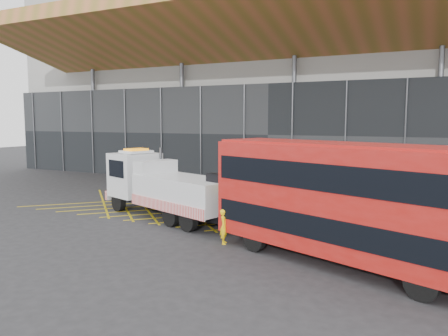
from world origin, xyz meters
The scene contains 6 objects.
ground_plane centered at (0.00, 0.00, 0.00)m, with size 120.00×120.00×0.00m, color #262629.
road_markings centered at (2.40, 0.00, 0.01)m, with size 21.56×7.16×0.01m.
construction_building centered at (1.92, 18.40, 8.98)m, with size 55.00×23.97×18.00m.
recovery_truck centered at (1.11, -1.88, 1.67)m, with size 10.18×5.33×3.61m.
bus_towed centered at (11.33, -5.59, 2.43)m, with size 10.91×6.07×4.37m.
worker centered at (6.22, -4.99, 0.74)m, with size 0.54×0.35×1.47m, color yellow.
Camera 1 is at (14.14, -21.02, 5.19)m, focal length 35.00 mm.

